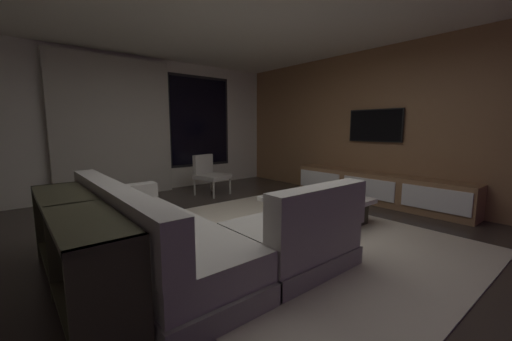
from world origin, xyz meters
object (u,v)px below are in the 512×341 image
object	(u,v)px
book_stack_on_coffee_table	(310,191)
mounted_tv	(375,126)
coffee_table	(316,210)
media_console	(377,189)
console_table_behind_couch	(76,243)
accent_chair_near_window	(209,173)
sectional_couch	(191,237)

from	to	relation	value
book_stack_on_coffee_table	mounted_tv	size ratio (longest dim) A/B	0.29
coffee_table	book_stack_on_coffee_table	xyz separation A→B (m)	(0.08, 0.18, 0.22)
mounted_tv	book_stack_on_coffee_table	bearing A→B (deg)	-178.40
coffee_table	mounted_tv	bearing A→B (deg)	7.07
media_console	mounted_tv	world-z (taller)	mounted_tv
coffee_table	console_table_behind_couch	bearing A→B (deg)	179.21
mounted_tv	console_table_behind_couch	distance (m)	4.84
accent_chair_near_window	mounted_tv	distance (m)	3.22
book_stack_on_coffee_table	mounted_tv	xyz separation A→B (m)	(1.79, 0.05, 0.94)
accent_chair_near_window	console_table_behind_couch	bearing A→B (deg)	-137.12
book_stack_on_coffee_table	media_console	distance (m)	1.63
coffee_table	console_table_behind_couch	xyz separation A→B (m)	(-2.87, 0.04, 0.23)
media_console	mounted_tv	xyz separation A→B (m)	(0.18, 0.20, 1.10)
book_stack_on_coffee_table	media_console	world-z (taller)	media_console
sectional_couch	console_table_behind_couch	size ratio (longest dim) A/B	1.19
sectional_couch	book_stack_on_coffee_table	size ratio (longest dim) A/B	8.54
accent_chair_near_window	sectional_couch	bearing A→B (deg)	-124.03
media_console	sectional_couch	bearing A→B (deg)	-178.02
console_table_behind_couch	coffee_table	bearing A→B (deg)	-0.79
console_table_behind_couch	media_console	bearing A→B (deg)	-0.06
coffee_table	mounted_tv	xyz separation A→B (m)	(1.88, 0.23, 1.16)
accent_chair_near_window	media_console	distance (m)	3.13
book_stack_on_coffee_table	accent_chair_near_window	bearing A→B (deg)	96.43
coffee_table	media_console	bearing A→B (deg)	1.16
sectional_couch	console_table_behind_couch	world-z (taller)	sectional_couch
media_console	accent_chair_near_window	bearing A→B (deg)	126.93
media_console	coffee_table	bearing A→B (deg)	-178.84
coffee_table	console_table_behind_couch	world-z (taller)	console_table_behind_couch
sectional_couch	book_stack_on_coffee_table	world-z (taller)	sectional_couch
book_stack_on_coffee_table	console_table_behind_couch	world-z (taller)	console_table_behind_couch
accent_chair_near_window	media_console	world-z (taller)	accent_chair_near_window
book_stack_on_coffee_table	coffee_table	bearing A→B (deg)	-114.32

